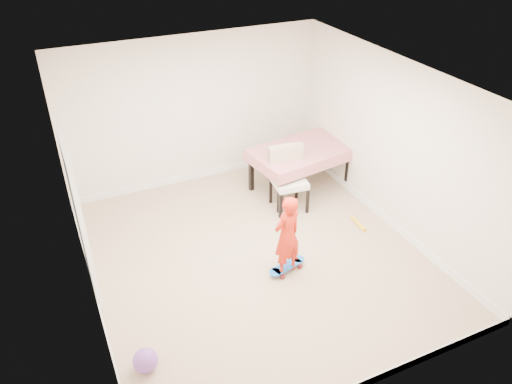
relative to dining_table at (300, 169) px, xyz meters
name	(u,v)px	position (x,y,z in m)	size (l,w,h in m)	color
ground	(256,256)	(-1.49, -1.39, -0.39)	(5.00, 5.00, 0.00)	tan
ceiling	(255,84)	(-1.49, -1.39, 2.19)	(4.50, 5.00, 0.04)	white
wall_back	(194,112)	(-1.49, 1.09, 0.91)	(4.50, 0.04, 2.60)	silver
wall_front	(367,300)	(-1.49, -3.87, 0.91)	(4.50, 0.04, 2.60)	silver
wall_left	(80,219)	(-3.72, -1.39, 0.91)	(0.04, 5.00, 2.60)	silver
wall_right	(393,146)	(0.74, -1.39, 0.91)	(0.04, 5.00, 2.60)	silver
door	(81,225)	(-3.71, -1.09, 0.64)	(0.10, 0.94, 2.11)	white
baseboard_back	(199,175)	(-1.49, 1.10, -0.33)	(4.50, 0.02, 0.12)	white
baseboard_left	(97,299)	(-3.73, -1.39, -0.33)	(0.02, 5.00, 0.12)	white
baseboard_right	(382,216)	(0.75, -1.39, -0.33)	(0.02, 5.00, 0.12)	white
dining_table	(300,169)	(0.00, 0.00, 0.00)	(1.65, 1.04, 0.78)	#A90911
dining_chair	(289,180)	(-0.46, -0.47, 0.13)	(0.57, 0.65, 1.05)	beige
skateboard	(287,268)	(-1.22, -1.86, -0.34)	(0.60, 0.22, 0.09)	blue
child	(287,238)	(-1.26, -1.89, 0.21)	(0.43, 0.29, 1.19)	red
balloon	(145,361)	(-3.41, -2.68, -0.25)	(0.28, 0.28, 0.28)	purple
foam_toy	(358,224)	(0.30, -1.38, -0.36)	(0.06, 0.06, 0.40)	yellow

